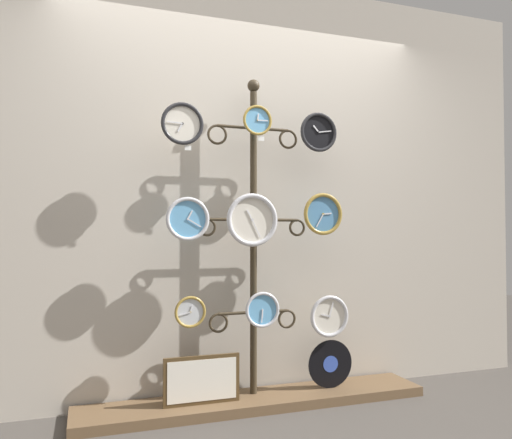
{
  "coord_description": "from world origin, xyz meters",
  "views": [
    {
      "loc": [
        -1.02,
        -2.61,
        1.07
      ],
      "look_at": [
        0.0,
        0.36,
        1.16
      ],
      "focal_mm": 35.0,
      "sensor_mm": 36.0,
      "label": 1
    }
  ],
  "objects_px": {
    "clock_top_right": "(318,132)",
    "clock_bottom_left": "(190,312)",
    "clock_top_left": "(182,124)",
    "picture_frame": "(202,380)",
    "clock_bottom_right": "(329,316)",
    "display_stand": "(253,280)",
    "clock_bottom_center": "(262,310)",
    "clock_top_center": "(257,120)",
    "clock_middle_center": "(252,220)",
    "clock_middle_right": "(323,214)",
    "vinyl_record": "(330,364)",
    "clock_middle_left": "(188,219)"
  },
  "relations": [
    {
      "from": "clock_top_center",
      "to": "vinyl_record",
      "type": "height_order",
      "value": "clock_top_center"
    },
    {
      "from": "display_stand",
      "to": "clock_top_left",
      "type": "height_order",
      "value": "display_stand"
    },
    {
      "from": "display_stand",
      "to": "clock_middle_right",
      "type": "height_order",
      "value": "display_stand"
    },
    {
      "from": "clock_bottom_center",
      "to": "picture_frame",
      "type": "height_order",
      "value": "clock_bottom_center"
    },
    {
      "from": "clock_bottom_center",
      "to": "clock_middle_left",
      "type": "bearing_deg",
      "value": 177.39
    },
    {
      "from": "clock_top_center",
      "to": "clock_bottom_left",
      "type": "xyz_separation_m",
      "value": [
        -0.41,
        0.02,
        -1.17
      ]
    },
    {
      "from": "clock_bottom_center",
      "to": "clock_bottom_right",
      "type": "xyz_separation_m",
      "value": [
        0.46,
        0.0,
        -0.07
      ]
    },
    {
      "from": "clock_bottom_left",
      "to": "clock_bottom_right",
      "type": "distance_m",
      "value": 0.91
    },
    {
      "from": "display_stand",
      "to": "vinyl_record",
      "type": "distance_m",
      "value": 0.76
    },
    {
      "from": "vinyl_record",
      "to": "clock_bottom_center",
      "type": "bearing_deg",
      "value": -174.75
    },
    {
      "from": "clock_middle_left",
      "to": "picture_frame",
      "type": "distance_m",
      "value": 0.96
    },
    {
      "from": "clock_top_center",
      "to": "clock_middle_left",
      "type": "xyz_separation_m",
      "value": [
        -0.43,
        0.01,
        -0.62
      ]
    },
    {
      "from": "clock_middle_center",
      "to": "clock_middle_right",
      "type": "distance_m",
      "value": 0.49
    },
    {
      "from": "clock_middle_right",
      "to": "clock_bottom_left",
      "type": "relative_size",
      "value": 1.44
    },
    {
      "from": "clock_top_center",
      "to": "picture_frame",
      "type": "distance_m",
      "value": 1.61
    },
    {
      "from": "clock_middle_left",
      "to": "clock_bottom_right",
      "type": "xyz_separation_m",
      "value": [
        0.92,
        -0.02,
        -0.62
      ]
    },
    {
      "from": "picture_frame",
      "to": "clock_top_left",
      "type": "bearing_deg",
      "value": 178.9
    },
    {
      "from": "clock_top_right",
      "to": "clock_bottom_center",
      "type": "distance_m",
      "value": 1.2
    },
    {
      "from": "clock_top_center",
      "to": "display_stand",
      "type": "bearing_deg",
      "value": 84.88
    },
    {
      "from": "clock_bottom_right",
      "to": "clock_middle_right",
      "type": "bearing_deg",
      "value": -171.77
    },
    {
      "from": "clock_middle_center",
      "to": "clock_bottom_right",
      "type": "distance_m",
      "value": 0.82
    },
    {
      "from": "clock_bottom_right",
      "to": "vinyl_record",
      "type": "distance_m",
      "value": 0.32
    },
    {
      "from": "display_stand",
      "to": "clock_middle_center",
      "type": "xyz_separation_m",
      "value": [
        -0.05,
        -0.12,
        0.38
      ]
    },
    {
      "from": "clock_top_center",
      "to": "clock_middle_right",
      "type": "bearing_deg",
      "value": -1.77
    },
    {
      "from": "clock_top_center",
      "to": "clock_middle_left",
      "type": "height_order",
      "value": "clock_top_center"
    },
    {
      "from": "clock_middle_right",
      "to": "clock_bottom_right",
      "type": "height_order",
      "value": "clock_middle_right"
    },
    {
      "from": "clock_top_right",
      "to": "clock_bottom_left",
      "type": "height_order",
      "value": "clock_top_right"
    },
    {
      "from": "clock_bottom_center",
      "to": "picture_frame",
      "type": "bearing_deg",
      "value": 178.22
    },
    {
      "from": "clock_middle_center",
      "to": "clock_bottom_left",
      "type": "distance_m",
      "value": 0.67
    },
    {
      "from": "clock_top_center",
      "to": "clock_middle_center",
      "type": "xyz_separation_m",
      "value": [
        -0.04,
        -0.02,
        -0.62
      ]
    },
    {
      "from": "display_stand",
      "to": "clock_top_left",
      "type": "distance_m",
      "value": 1.07
    },
    {
      "from": "picture_frame",
      "to": "clock_middle_left",
      "type": "bearing_deg",
      "value": 173.89
    },
    {
      "from": "clock_bottom_left",
      "to": "picture_frame",
      "type": "height_order",
      "value": "clock_bottom_left"
    },
    {
      "from": "clock_middle_right",
      "to": "clock_top_center",
      "type": "bearing_deg",
      "value": 178.23
    },
    {
      "from": "picture_frame",
      "to": "clock_middle_right",
      "type": "bearing_deg",
      "value": -0.98
    },
    {
      "from": "clock_top_center",
      "to": "clock_bottom_center",
      "type": "height_order",
      "value": "clock_top_center"
    },
    {
      "from": "clock_top_left",
      "to": "clock_middle_left",
      "type": "relative_size",
      "value": 0.97
    },
    {
      "from": "clock_top_right",
      "to": "clock_bottom_left",
      "type": "distance_m",
      "value": 1.4
    },
    {
      "from": "clock_middle_right",
      "to": "picture_frame",
      "type": "height_order",
      "value": "clock_middle_right"
    },
    {
      "from": "vinyl_record",
      "to": "picture_frame",
      "type": "xyz_separation_m",
      "value": [
        -0.87,
        -0.03,
        -0.01
      ]
    },
    {
      "from": "clock_top_right",
      "to": "picture_frame",
      "type": "relative_size",
      "value": 0.56
    },
    {
      "from": "clock_top_right",
      "to": "clock_middle_right",
      "type": "relative_size",
      "value": 0.95
    },
    {
      "from": "clock_middle_left",
      "to": "clock_bottom_left",
      "type": "bearing_deg",
      "value": 35.86
    },
    {
      "from": "clock_middle_center",
      "to": "clock_bottom_right",
      "type": "relative_size",
      "value": 1.21
    },
    {
      "from": "clock_middle_center",
      "to": "picture_frame",
      "type": "bearing_deg",
      "value": 175.57
    },
    {
      "from": "clock_top_center",
      "to": "picture_frame",
      "type": "bearing_deg",
      "value": -179.97
    },
    {
      "from": "clock_bottom_center",
      "to": "clock_middle_right",
      "type": "bearing_deg",
      "value": -0.26
    },
    {
      "from": "clock_top_right",
      "to": "clock_middle_center",
      "type": "relative_size",
      "value": 0.79
    },
    {
      "from": "clock_top_left",
      "to": "picture_frame",
      "type": "relative_size",
      "value": 0.56
    },
    {
      "from": "clock_middle_right",
      "to": "picture_frame",
      "type": "relative_size",
      "value": 0.6
    }
  ]
}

